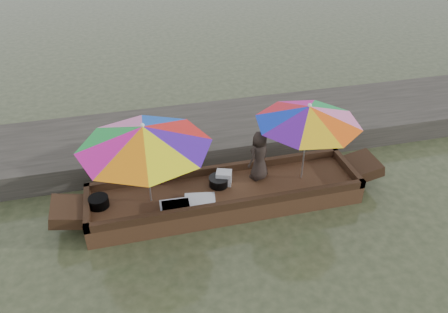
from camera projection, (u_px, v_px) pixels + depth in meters
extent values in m
plane|color=#313921|center=(225.00, 204.00, 8.15)|extent=(80.00, 80.00, 0.00)
cube|color=#2D2B26|center=(201.00, 135.00, 9.79)|extent=(22.00, 2.20, 0.50)
cube|color=#322315|center=(225.00, 197.00, 8.05)|extent=(4.97, 1.20, 0.35)
cylinder|color=black|center=(99.00, 202.00, 7.51)|extent=(0.34, 0.34, 0.18)
cube|color=silver|center=(176.00, 207.00, 7.47)|extent=(0.55, 0.39, 0.09)
cube|color=silver|center=(200.00, 200.00, 7.64)|extent=(0.59, 0.46, 0.06)
cylinder|color=black|center=(219.00, 182.00, 8.01)|extent=(0.35, 0.35, 0.16)
cube|color=silver|center=(224.00, 178.00, 8.04)|extent=(0.34, 0.30, 0.26)
imported|color=black|center=(259.00, 156.00, 7.99)|extent=(0.58, 0.52, 0.98)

